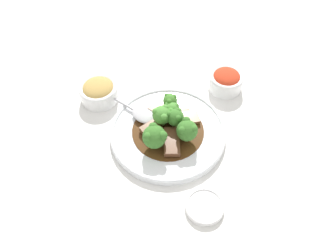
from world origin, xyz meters
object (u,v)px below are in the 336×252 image
at_px(side_bowl_kimchi, 226,80).
at_px(sauce_dish, 205,207).
at_px(beef_strip_3, 172,142).
at_px(broccoli_floret_1, 162,115).
at_px(broccoli_floret_3, 171,109).
at_px(side_bowl_appetizer, 99,91).
at_px(beef_strip_2, 160,111).
at_px(beef_strip_1, 151,129).
at_px(beef_strip_0, 185,119).
at_px(main_plate, 168,132).
at_px(broccoli_floret_2, 154,136).
at_px(serving_spoon, 140,112).
at_px(broccoli_floret_0, 170,101).
at_px(broccoli_floret_4, 175,117).
at_px(broccoli_floret_5, 187,130).

bearing_deg(side_bowl_kimchi, sauce_dish, -0.67).
bearing_deg(beef_strip_3, broccoli_floret_1, -145.92).
height_order(broccoli_floret_3, side_bowl_appetizer, broccoli_floret_3).
bearing_deg(beef_strip_2, sauce_dish, 33.61).
distance_m(broccoli_floret_1, sauce_dish, 0.23).
xyz_separation_m(beef_strip_1, beef_strip_2, (-0.06, 0.01, -0.00)).
bearing_deg(broccoli_floret_3, beef_strip_0, 81.47).
height_order(main_plate, beef_strip_0, beef_strip_0).
height_order(main_plate, broccoli_floret_3, broccoli_floret_3).
bearing_deg(broccoli_floret_2, broccoli_floret_1, 177.93).
bearing_deg(serving_spoon, beef_strip_1, 40.66).
xyz_separation_m(broccoli_floret_0, sauce_dish, (0.24, 0.12, -0.04)).
bearing_deg(side_bowl_appetizer, main_plate, 68.42).
bearing_deg(side_bowl_kimchi, main_plate, -32.21).
bearing_deg(broccoli_floret_4, broccoli_floret_2, -27.93).
bearing_deg(beef_strip_2, main_plate, 32.44).
bearing_deg(serving_spoon, broccoli_floret_0, 115.39).
xyz_separation_m(broccoli_floret_1, broccoli_floret_3, (-0.03, 0.02, -0.01)).
relative_size(main_plate, beef_strip_0, 3.59).
relative_size(broccoli_floret_1, sauce_dish, 0.68).
bearing_deg(broccoli_floret_5, beef_strip_1, -93.37).
height_order(broccoli_floret_2, broccoli_floret_5, broccoli_floret_2).
height_order(beef_strip_2, side_bowl_appetizer, side_bowl_appetizer).
distance_m(serving_spoon, side_bowl_kimchi, 0.25).
bearing_deg(broccoli_floret_0, beef_strip_2, -48.10).
relative_size(broccoli_floret_2, sauce_dish, 0.75).
relative_size(broccoli_floret_0, broccoli_floret_3, 1.13).
relative_size(side_bowl_kimchi, sauce_dish, 1.12).
bearing_deg(serving_spoon, side_bowl_kimchi, 128.15).
bearing_deg(main_plate, beef_strip_3, 24.62).
bearing_deg(beef_strip_0, main_plate, -41.23).
distance_m(main_plate, sauce_dish, 0.21).
height_order(broccoli_floret_1, sauce_dish, broccoli_floret_1).
bearing_deg(beef_strip_1, side_bowl_kimchi, 141.83).
height_order(beef_strip_0, sauce_dish, beef_strip_0).
bearing_deg(side_bowl_kimchi, beef_strip_0, -29.48).
distance_m(side_bowl_kimchi, sauce_dish, 0.36).
distance_m(broccoli_floret_1, side_bowl_appetizer, 0.20).
height_order(beef_strip_2, broccoli_floret_5, broccoli_floret_5).
relative_size(broccoli_floret_0, serving_spoon, 0.22).
bearing_deg(serving_spoon, broccoli_floret_4, 78.62).
distance_m(beef_strip_2, side_bowl_appetizer, 0.18).
relative_size(serving_spoon, side_bowl_appetizer, 2.14).
distance_m(main_plate, side_bowl_kimchi, 0.22).
distance_m(main_plate, broccoli_floret_3, 0.06).
bearing_deg(beef_strip_0, beef_strip_1, -54.96).
bearing_deg(broccoli_floret_3, serving_spoon, -82.01).
relative_size(beef_strip_1, broccoli_floret_4, 1.07).
height_order(beef_strip_2, serving_spoon, same).
relative_size(main_plate, broccoli_floret_5, 4.85).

